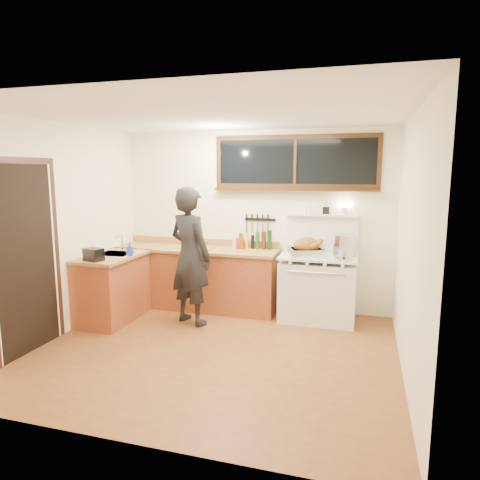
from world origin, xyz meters
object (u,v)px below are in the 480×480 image
(man, at_px, (190,256))
(roast_turkey, at_px, (307,248))
(cutting_board, at_px, (199,245))
(vintage_stove, at_px, (318,286))

(man, xyz_separation_m, roast_turkey, (1.46, 0.53, 0.09))
(roast_turkey, bearing_deg, cutting_board, 177.97)
(vintage_stove, bearing_deg, cutting_board, -178.79)
(man, distance_m, cutting_board, 0.59)
(vintage_stove, height_order, cutting_board, vintage_stove)
(man, bearing_deg, roast_turkey, 19.79)
(vintage_stove, xyz_separation_m, roast_turkey, (-0.16, -0.09, 0.53))
(vintage_stove, distance_m, man, 1.79)
(man, distance_m, roast_turkey, 1.55)
(man, relative_size, cutting_board, 4.32)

